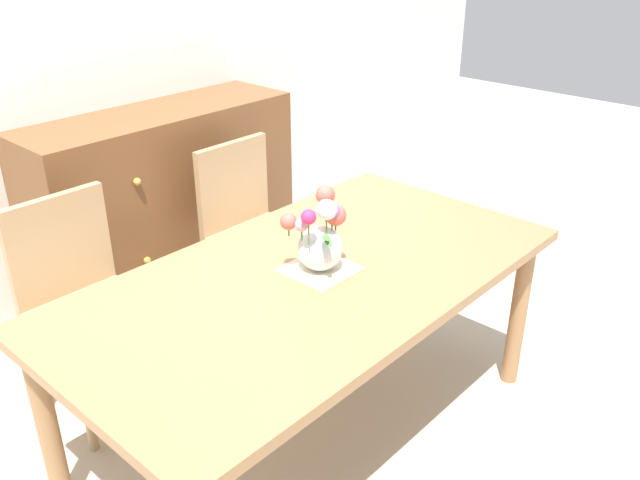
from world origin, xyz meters
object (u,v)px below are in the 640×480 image
object	(u,v)px
dresser	(167,206)
dining_table	(312,292)
chair_left	(81,292)
flower_vase	(321,237)
chair_right	(250,222)

from	to	relation	value
dresser	dining_table	bearing A→B (deg)	-103.76
chair_left	flower_vase	bearing A→B (deg)	120.16
dining_table	flower_vase	distance (m)	0.21
dresser	flower_vase	distance (m)	1.42
chair_left	dresser	xyz separation A→B (m)	(0.78, 0.50, -0.02)
chair_right	chair_left	bearing A→B (deg)	0.00
dresser	flower_vase	bearing A→B (deg)	-102.18
dining_table	dresser	distance (m)	1.38
chair_left	flower_vase	world-z (taller)	flower_vase
chair_left	chair_right	distance (m)	0.90
chair_right	flower_vase	world-z (taller)	flower_vase
chair_right	dresser	xyz separation A→B (m)	(-0.12, 0.50, -0.02)
chair_left	flower_vase	distance (m)	1.03
dresser	chair_left	bearing A→B (deg)	-147.19
dining_table	chair_left	size ratio (longest dim) A/B	2.06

